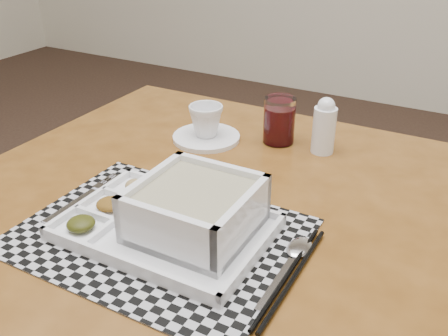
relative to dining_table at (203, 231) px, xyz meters
The scene contains 11 objects.
floor 0.95m from the dining_table, behind, with size 5.00×5.00×0.00m, color #312018.
dining_table is the anchor object (origin of this frame).
placemat 0.15m from the dining_table, 91.15° to the right, with size 0.44×0.33×0.00m, color #AAAAB2.
serving_tray 0.16m from the dining_table, 71.91° to the right, with size 0.32×0.22×0.09m.
fork 0.22m from the dining_table, 151.76° to the right, with size 0.02×0.19×0.00m.
spoon 0.23m from the dining_table, 19.11° to the right, with size 0.04×0.18×0.01m.
chopsticks 0.27m from the dining_table, 29.76° to the right, with size 0.02×0.24×0.01m.
saucer 0.26m from the dining_table, 118.90° to the left, with size 0.15×0.15×0.01m, color white.
cup 0.28m from the dining_table, 118.90° to the left, with size 0.08×0.08×0.07m, color white.
juice_glass 0.31m from the dining_table, 85.33° to the left, with size 0.07×0.07×0.10m.
creamer_bottle 0.34m from the dining_table, 66.47° to the left, with size 0.05×0.05×0.12m.
Camera 1 is at (1.12, -0.70, 1.16)m, focal length 40.00 mm.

